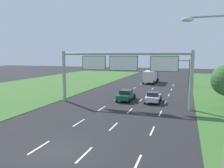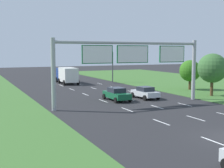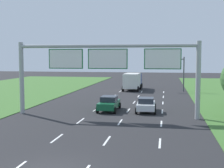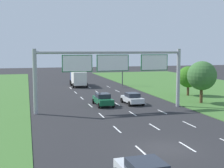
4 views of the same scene
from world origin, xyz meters
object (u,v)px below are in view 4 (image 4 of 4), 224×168
(sign_gantry, at_px, (113,67))
(roadside_tree_mid, at_px, (202,76))
(traffic_light_mast, at_px, (113,66))
(roadside_tree_far, at_px, (188,77))
(car_near_red, at_px, (132,98))
(car_mid_lane, at_px, (103,99))
(box_truck, at_px, (78,78))

(sign_gantry, height_order, roadside_tree_mid, sign_gantry)
(traffic_light_mast, bearing_deg, roadside_tree_far, -63.64)
(car_near_red, relative_size, traffic_light_mast, 0.71)
(sign_gantry, bearing_deg, roadside_tree_far, 28.86)
(car_mid_lane, distance_m, box_truck, 21.04)
(car_mid_lane, bearing_deg, box_truck, 89.10)
(car_near_red, height_order, roadside_tree_far, roadside_tree_far)
(car_near_red, height_order, traffic_light_mast, traffic_light_mast)
(traffic_light_mast, bearing_deg, box_truck, 168.73)
(car_mid_lane, xyz_separation_m, sign_gantry, (0.42, -3.06, 4.18))
(traffic_light_mast, bearing_deg, car_mid_lane, -108.70)
(roadside_tree_mid, relative_size, roadside_tree_far, 1.23)
(car_near_red, height_order, car_mid_lane, car_mid_lane)
(roadside_tree_far, bearing_deg, car_mid_lane, -162.26)
(sign_gantry, relative_size, traffic_light_mast, 3.08)
(car_mid_lane, height_order, roadside_tree_mid, roadside_tree_mid)
(car_near_red, distance_m, car_mid_lane, 3.84)
(roadside_tree_mid, height_order, roadside_tree_far, roadside_tree_mid)
(car_mid_lane, bearing_deg, roadside_tree_mid, -8.57)
(car_near_red, xyz_separation_m, roadside_tree_mid, (8.73, -1.85, 2.84))
(box_truck, distance_m, roadside_tree_mid, 26.05)
(car_mid_lane, height_order, sign_gantry, sign_gantry)
(box_truck, xyz_separation_m, traffic_light_mast, (6.42, -1.28, 2.28))
(box_truck, bearing_deg, car_near_red, -78.27)
(car_mid_lane, relative_size, sign_gantry, 0.25)
(car_mid_lane, bearing_deg, traffic_light_mast, 71.12)
(car_near_red, distance_m, traffic_light_mast, 20.19)
(car_near_red, height_order, sign_gantry, sign_gantry)
(car_near_red, xyz_separation_m, car_mid_lane, (-3.84, 0.01, 0.04))
(car_near_red, xyz_separation_m, roadside_tree_far, (10.37, 4.55, 2.10))
(sign_gantry, distance_m, roadside_tree_mid, 12.29)
(box_truck, relative_size, traffic_light_mast, 1.29)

